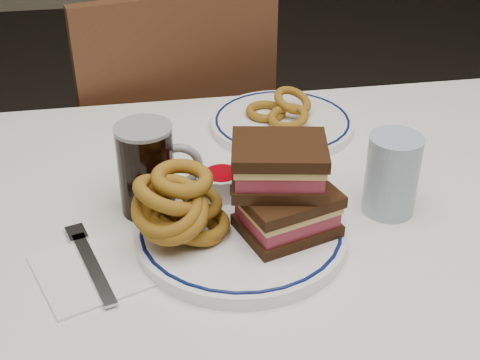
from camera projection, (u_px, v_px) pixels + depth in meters
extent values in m
cube|color=white|center=(256.00, 231.00, 0.97)|extent=(1.26, 0.86, 0.03)
cylinder|color=#3F2014|center=(458.00, 254.00, 1.53)|extent=(0.06, 0.06, 0.71)
cube|color=white|center=(217.00, 142.00, 1.37)|extent=(1.26, 0.01, 0.17)
cube|color=#3F2014|center=(162.00, 164.00, 1.71)|extent=(0.52, 0.52, 0.04)
cylinder|color=#3F2014|center=(206.00, 189.00, 2.04)|extent=(0.04, 0.04, 0.42)
cylinder|color=#3F2014|center=(256.00, 259.00, 1.75)|extent=(0.04, 0.04, 0.42)
cylinder|color=#3F2014|center=(86.00, 216.00, 1.91)|extent=(0.04, 0.04, 0.42)
cylinder|color=#3F2014|center=(118.00, 296.00, 1.62)|extent=(0.04, 0.04, 0.42)
cube|color=#3F2014|center=(182.00, 104.00, 1.42)|extent=(0.42, 0.13, 0.47)
cylinder|color=white|center=(241.00, 232.00, 0.92)|extent=(0.29, 0.29, 0.02)
torus|color=#0A154E|center=(241.00, 227.00, 0.92)|extent=(0.28, 0.28, 0.01)
cube|color=black|center=(287.00, 225.00, 0.91)|extent=(0.15, 0.13, 0.02)
cube|color=maroon|center=(287.00, 214.00, 0.90)|extent=(0.14, 0.12, 0.02)
cube|color=tan|center=(288.00, 205.00, 0.89)|extent=(0.14, 0.12, 0.01)
cube|color=black|center=(288.00, 196.00, 0.88)|extent=(0.15, 0.13, 0.02)
cube|color=black|center=(278.00, 180.00, 0.88)|extent=(0.14, 0.12, 0.02)
cube|color=maroon|center=(279.00, 168.00, 0.87)|extent=(0.13, 0.11, 0.02)
cube|color=tan|center=(279.00, 158.00, 0.87)|extent=(0.13, 0.11, 0.01)
cube|color=black|center=(280.00, 149.00, 0.86)|extent=(0.14, 0.12, 0.02)
torus|color=brown|center=(191.00, 226.00, 0.90)|extent=(0.10, 0.10, 0.06)
torus|color=brown|center=(198.00, 222.00, 0.90)|extent=(0.09, 0.09, 0.03)
torus|color=brown|center=(176.00, 220.00, 0.88)|extent=(0.09, 0.09, 0.05)
torus|color=brown|center=(188.00, 200.00, 0.90)|extent=(0.10, 0.10, 0.04)
torus|color=brown|center=(172.00, 212.00, 0.86)|extent=(0.11, 0.10, 0.08)
torus|color=brown|center=(167.00, 206.00, 0.86)|extent=(0.10, 0.09, 0.07)
torus|color=brown|center=(166.00, 195.00, 0.86)|extent=(0.09, 0.09, 0.06)
torus|color=brown|center=(182.00, 178.00, 0.87)|extent=(0.08, 0.08, 0.03)
cylinder|color=white|center=(222.00, 183.00, 0.98)|extent=(0.06, 0.06, 0.03)
cylinder|color=maroon|center=(222.00, 176.00, 0.97)|extent=(0.05, 0.05, 0.01)
cylinder|color=black|center=(146.00, 170.00, 0.95)|extent=(0.08, 0.08, 0.13)
cylinder|color=gray|center=(143.00, 128.00, 0.92)|extent=(0.08, 0.08, 0.01)
torus|color=gray|center=(179.00, 165.00, 0.96)|extent=(0.07, 0.02, 0.07)
cylinder|color=#94A9BF|center=(392.00, 175.00, 0.96)|extent=(0.08, 0.08, 0.12)
cylinder|color=white|center=(282.00, 124.00, 1.20)|extent=(0.26, 0.26, 0.02)
torus|color=#0A154E|center=(282.00, 120.00, 1.20)|extent=(0.24, 0.24, 0.00)
torus|color=brown|center=(266.00, 111.00, 1.21)|extent=(0.07, 0.07, 0.02)
torus|color=brown|center=(288.00, 117.00, 1.17)|extent=(0.08, 0.07, 0.03)
torus|color=brown|center=(293.00, 100.00, 1.21)|extent=(0.08, 0.07, 0.05)
cube|color=white|center=(94.00, 270.00, 0.87)|extent=(0.18, 0.18, 0.00)
cube|color=#B0B0B5|center=(93.00, 268.00, 0.86)|extent=(0.06, 0.16, 0.00)
cube|color=#B0B0B5|center=(77.00, 233.00, 0.93)|extent=(0.04, 0.04, 0.00)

